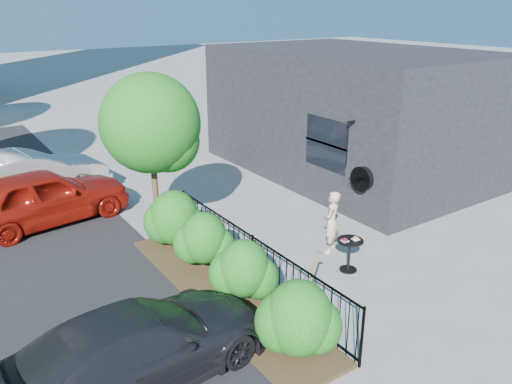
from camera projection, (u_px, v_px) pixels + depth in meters
ground at (309, 264)px, 10.92m from camera, size 120.00×120.00×0.00m
shop_building at (352, 111)px, 16.59m from camera, size 6.22×9.00×4.00m
fence at (253, 260)px, 9.93m from camera, size 0.05×6.05×1.10m
planting_bed at (223, 293)px, 9.74m from camera, size 1.30×6.00×0.08m
shrubs at (224, 259)px, 9.64m from camera, size 1.10×5.60×1.24m
patio_tree at (154, 129)px, 10.90m from camera, size 2.20×2.20×3.94m
cafe_table at (349, 249)px, 10.48m from camera, size 0.57×0.57×0.76m
woman at (331, 222)px, 11.25m from camera, size 0.63×0.58×1.45m
shovel at (309, 288)px, 8.94m from camera, size 0.42×0.16×1.25m
car_red at (43, 197)px, 12.73m from camera, size 4.45×2.28×1.45m
car_silver at (27, 177)px, 14.15m from camera, size 4.66×2.20×1.48m
car_darkgrey at (139, 346)px, 7.34m from camera, size 4.27×2.05×1.20m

